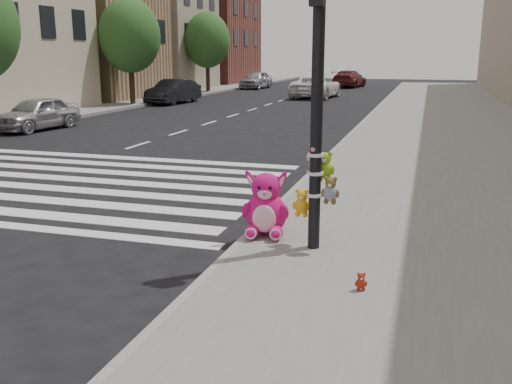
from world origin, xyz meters
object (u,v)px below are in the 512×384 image
at_px(car_silver_far, 37,113).
at_px(car_white_near, 316,87).
at_px(signal_pole, 317,129).
at_px(car_dark_far, 173,91).
at_px(red_teddy, 361,281).
at_px(pink_bunny, 266,208).

bearing_deg(car_silver_far, car_white_near, 74.96).
xyz_separation_m(signal_pole, car_dark_far, (-12.41, 22.31, -1.10)).
bearing_deg(car_dark_far, red_teddy, -55.47).
bearing_deg(signal_pole, car_dark_far, 119.08).
distance_m(pink_bunny, red_teddy, 2.33).
height_order(signal_pole, car_dark_far, signal_pole).
xyz_separation_m(pink_bunny, car_dark_far, (-11.61, 21.96, 0.14)).
xyz_separation_m(signal_pole, red_teddy, (0.79, -1.32, -1.53)).
bearing_deg(signal_pole, car_silver_far, 140.05).
relative_size(red_teddy, car_dark_far, 0.05).
xyz_separation_m(car_silver_far, car_white_near, (6.87, 18.42, 0.10)).
height_order(car_silver_far, car_white_near, car_white_near).
bearing_deg(pink_bunny, car_white_near, 89.70).
bearing_deg(car_white_near, signal_pole, 104.67).
bearing_deg(signal_pole, car_white_near, 100.88).
distance_m(signal_pole, pink_bunny, 1.52).
xyz_separation_m(car_silver_far, car_dark_far, (0.00, 11.92, 0.07)).
bearing_deg(red_teddy, signal_pole, 104.67).
distance_m(car_silver_far, car_white_near, 19.66).
height_order(car_dark_far, car_white_near, car_white_near).
height_order(red_teddy, car_dark_far, car_dark_far).
relative_size(signal_pole, red_teddy, 18.91).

